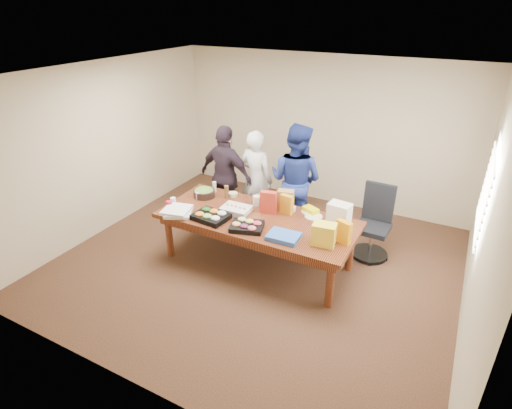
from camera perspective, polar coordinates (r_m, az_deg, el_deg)
The scene contains 39 objects.
floor at distance 6.20m, azimuth 0.19°, elevation -8.02°, with size 5.50×5.00×0.02m, color #47301E.
ceiling at distance 5.17m, azimuth 0.23°, elevation 17.70°, with size 5.50×5.00×0.02m, color white.
wall_back at distance 7.72m, azimuth 8.97°, elevation 9.99°, with size 5.50×0.04×2.70m, color beige.
wall_front at distance 3.78m, azimuth -17.88°, elevation -9.61°, with size 5.50×0.04×2.70m, color beige.
wall_left at distance 7.16m, azimuth -19.87°, elevation 7.42°, with size 0.04×5.00×2.70m, color beige.
wall_right at distance 5.03m, azimuth 29.24°, elevation -2.47°, with size 0.04×5.00×2.70m, color beige.
window_panel at distance 5.52m, azimuth 29.40°, elevation 1.66°, with size 0.03×1.40×1.10m, color white.
window_blinds at distance 5.51m, azimuth 28.99°, elevation 1.75°, with size 0.04×1.36×1.00m, color beige.
conference_table at distance 5.99m, azimuth 0.19°, elevation -4.98°, with size 2.80×1.20×0.75m, color #4C1C0F.
office_chair at distance 6.29m, azimuth 15.88°, elevation -2.78°, with size 0.54×0.54×1.07m, color black.
person_center at distance 6.85m, azimuth 0.00°, elevation 3.53°, with size 0.61×0.40×1.66m, color silver.
person_right at distance 6.58m, azimuth 5.48°, elevation 3.32°, with size 0.90×0.70×1.85m, color navy.
person_left at distance 6.89m, azimuth -4.16°, elevation 3.89°, with size 1.01×0.42×1.72m, color #271C26.
veggie_tray at distance 5.78m, azimuth -6.25°, elevation -1.68°, with size 0.47×0.37×0.07m, color black.
fruit_tray at distance 5.51m, azimuth -1.26°, elevation -3.06°, with size 0.43×0.34×0.07m, color black.
sheet_cake at distance 5.96m, azimuth -2.76°, elevation -0.65°, with size 0.41×0.31×0.07m, color silver.
salad_bowl at distance 6.45m, azimuth -7.19°, elevation 1.57°, with size 0.34×0.34×0.11m, color black.
chip_bag_blue at distance 5.30m, azimuth 3.84°, elevation -4.43°, with size 0.40×0.30×0.06m, color blue.
chip_bag_red at distance 5.85m, azimuth 1.75°, elevation 0.28°, with size 0.23×0.09×0.33m, color red.
chip_bag_yellow at distance 5.26m, azimuth 12.00°, elevation -3.76°, with size 0.20×0.08×0.30m, color orange.
chip_bag_orange at distance 5.86m, azimuth 4.26°, elevation -0.00°, with size 0.18×0.08×0.29m, color orange.
mayo_jar at distance 6.11m, azimuth 0.04°, elevation 0.53°, with size 0.10×0.10×0.15m, color white.
mustard_bottle at distance 6.00m, azimuth 4.98°, elevation 0.08°, with size 0.07×0.07×0.18m, color gold.
dressing_bottle at distance 6.34m, azimuth -4.10°, elevation 1.74°, with size 0.07×0.07×0.21m, color brown.
ranch_bottle at distance 6.58m, azimuth -5.77°, elevation 2.45°, with size 0.06×0.06×0.17m, color silver.
banana_bunch at distance 5.97m, azimuth 7.56°, elevation -0.79°, with size 0.23×0.13×0.08m, color #F6E305.
bread_loaf at distance 6.14m, azimuth 1.11°, elevation 0.50°, with size 0.31×0.14×0.12m, color brown.
kraft_bag at distance 5.97m, azimuth 4.10°, elevation 0.62°, with size 0.23×0.13×0.30m, color olive.
red_cup at distance 6.15m, azimuth -11.90°, elevation -0.06°, with size 0.09×0.09×0.12m, color red.
clear_cup_a at distance 6.26m, azimuth -11.38°, elevation 0.43°, with size 0.08×0.08×0.11m, color white.
clear_cup_b at distance 6.37m, azimuth -7.98°, elevation 1.22°, with size 0.09×0.09×0.12m, color silver.
pizza_box_lower at distance 5.99m, azimuth -10.62°, elevation -1.10°, with size 0.37×0.37×0.04m, color silver.
pizza_box_upper at distance 5.98m, azimuth -10.90°, elevation -0.74°, with size 0.37×0.37×0.04m, color white.
plate_a at distance 5.87m, azimuth 7.96°, elevation -1.66°, with size 0.25×0.25×0.01m, color silver.
plate_b at distance 6.00m, azimuth 7.40°, elevation -0.97°, with size 0.24×0.24×0.01m, color silver.
dip_bowl_a at distance 6.00m, azimuth 4.82°, elevation -0.59°, with size 0.15×0.15×0.06m, color beige.
dip_bowl_b at distance 6.43m, azimuth -3.20°, elevation 1.39°, with size 0.14×0.14×0.06m, color beige.
grocery_bag_white at distance 5.67m, azimuth 11.41°, elevation -1.32°, with size 0.29×0.21×0.31m, color white.
grocery_bag_yellow at distance 5.18m, azimuth 9.37°, elevation -4.09°, with size 0.29×0.20×0.29m, color yellow.
Camera 1 is at (2.36, -4.53, 3.50)m, focal length 28.94 mm.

